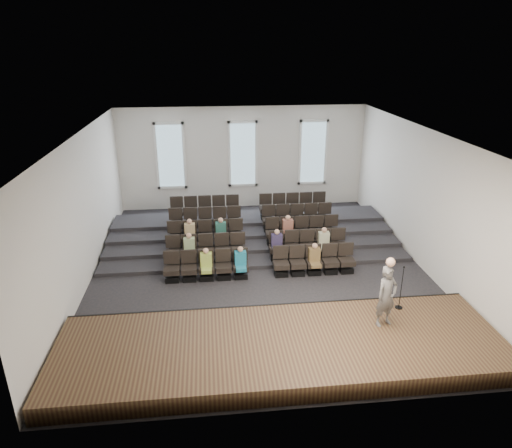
{
  "coord_description": "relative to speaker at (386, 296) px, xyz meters",
  "views": [
    {
      "loc": [
        -1.75,
        -14.96,
        7.79
      ],
      "look_at": [
        -0.06,
        0.5,
        1.58
      ],
      "focal_mm": 32.0,
      "sensor_mm": 36.0,
      "label": 1
    }
  ],
  "objects": [
    {
      "name": "wall_front",
      "position": [
        -2.95,
        -2.37,
        1.12
      ],
      "size": [
        12.0,
        0.04,
        5.0
      ],
      "primitive_type": "cube",
      "color": "silver",
      "rests_on": "ground"
    },
    {
      "name": "speaker",
      "position": [
        0.0,
        0.0,
        0.0
      ],
      "size": [
        0.74,
        0.61,
        1.76
      ],
      "primitive_type": "imported",
      "rotation": [
        0.0,
        0.0,
        0.34
      ],
      "color": "#575452",
      "rests_on": "stage"
    },
    {
      "name": "ceiling",
      "position": [
        -2.95,
        4.65,
        3.63
      ],
      "size": [
        12.0,
        14.0,
        0.02
      ],
      "primitive_type": "cube",
      "color": "white",
      "rests_on": "ground"
    },
    {
      "name": "audience",
      "position": [
        -3.23,
        5.1,
        -0.55
      ],
      "size": [
        5.45,
        2.64,
        1.1
      ],
      "color": "#9EB548",
      "rests_on": "seating_rows"
    },
    {
      "name": "windows",
      "position": [
        -2.95,
        11.6,
        1.32
      ],
      "size": [
        8.44,
        0.1,
        3.24
      ],
      "color": "white",
      "rests_on": "wall_back"
    },
    {
      "name": "mic_stand",
      "position": [
        0.76,
        0.76,
        -0.47
      ],
      "size": [
        0.23,
        0.23,
        1.37
      ],
      "color": "black",
      "rests_on": "stage"
    },
    {
      "name": "stage",
      "position": [
        -2.95,
        -0.45,
        -1.13
      ],
      "size": [
        11.8,
        3.6,
        0.5
      ],
      "primitive_type": "cube",
      "color": "#4E3B21",
      "rests_on": "ground"
    },
    {
      "name": "wall_back",
      "position": [
        -2.95,
        11.67,
        1.12
      ],
      "size": [
        12.0,
        0.04,
        5.0
      ],
      "primitive_type": "cube",
      "color": "silver",
      "rests_on": "ground"
    },
    {
      "name": "seating_rows",
      "position": [
        -2.95,
        6.19,
        -0.7
      ],
      "size": [
        6.8,
        4.7,
        1.67
      ],
      "color": "black",
      "rests_on": "ground"
    },
    {
      "name": "wall_left",
      "position": [
        -8.97,
        4.65,
        1.12
      ],
      "size": [
        0.04,
        14.0,
        5.0
      ],
      "primitive_type": "cube",
      "color": "silver",
      "rests_on": "ground"
    },
    {
      "name": "risers",
      "position": [
        -2.95,
        7.82,
        -1.18
      ],
      "size": [
        11.8,
        4.8,
        0.6
      ],
      "color": "black",
      "rests_on": "ground"
    },
    {
      "name": "ground",
      "position": [
        -2.95,
        4.65,
        -1.38
      ],
      "size": [
        14.0,
        14.0,
        0.0
      ],
      "primitive_type": "plane",
      "color": "black",
      "rests_on": "ground"
    },
    {
      "name": "stage_lip",
      "position": [
        -2.95,
        1.32,
        -1.13
      ],
      "size": [
        11.8,
        0.06,
        0.52
      ],
      "primitive_type": "cube",
      "color": "black",
      "rests_on": "ground"
    },
    {
      "name": "wall_right",
      "position": [
        3.07,
        4.65,
        1.12
      ],
      "size": [
        0.04,
        14.0,
        5.0
      ],
      "primitive_type": "cube",
      "color": "silver",
      "rests_on": "ground"
    }
  ]
}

